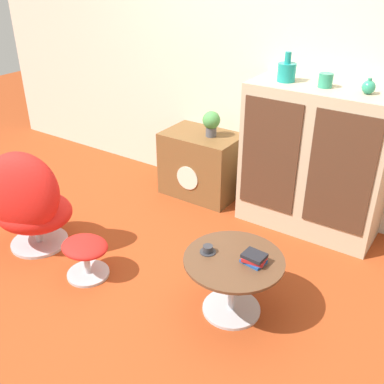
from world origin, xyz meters
name	(u,v)px	position (x,y,z in m)	size (l,w,h in m)	color
ground_plane	(144,286)	(0.00, 0.00, 0.00)	(12.00, 12.00, 0.00)	#9E3D19
wall_back	(261,55)	(0.00, 1.63, 1.30)	(6.40, 0.06, 2.60)	beige
sideboard	(313,161)	(0.64, 1.38, 0.59)	(1.10, 0.46, 1.18)	tan
tv_console	(201,164)	(-0.41, 1.37, 0.30)	(0.69, 0.47, 0.60)	brown
egg_chair	(28,203)	(-1.00, -0.11, 0.40)	(0.76, 0.73, 0.84)	#B7B7BC
ottoman	(85,252)	(-0.41, -0.12, 0.20)	(0.35, 0.30, 0.29)	#B7B7BC
coffee_table	(233,275)	(0.62, 0.14, 0.28)	(0.62, 0.62, 0.41)	#B7B7BC
vase_leftmost	(287,71)	(0.34, 1.38, 1.26)	(0.14, 0.14, 0.22)	teal
vase_inner_left	(326,80)	(0.64, 1.38, 1.23)	(0.10, 0.10, 0.10)	#2D8E6B
vase_inner_right	(369,87)	(0.94, 1.38, 1.23)	(0.09, 0.09, 0.11)	#2D8E6B
potted_plant	(211,122)	(-0.31, 1.37, 0.73)	(0.16, 0.16, 0.23)	#4C4C51
teacup	(208,250)	(0.45, 0.10, 0.43)	(0.10, 0.10, 0.05)	#2D2D33
book_stack	(254,258)	(0.74, 0.17, 0.44)	(0.15, 0.13, 0.06)	#1E478C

